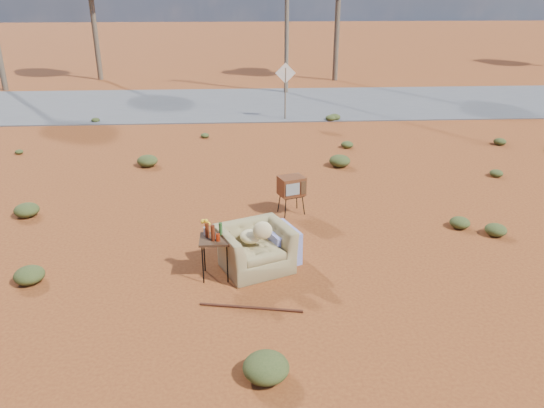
{
  "coord_description": "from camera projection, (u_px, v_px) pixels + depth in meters",
  "views": [
    {
      "loc": [
        -0.23,
        -8.48,
        4.96
      ],
      "look_at": [
        0.36,
        1.47,
        0.8
      ],
      "focal_mm": 35.0,
      "sensor_mm": 36.0,
      "label": 1
    }
  ],
  "objects": [
    {
      "name": "scrub_patch",
      "position": [
        220.0,
        185.0,
        13.69
      ],
      "size": [
        17.49,
        8.07,
        0.33
      ],
      "color": "#424920",
      "rests_on": "ground"
    },
    {
      "name": "tv_unit",
      "position": [
        292.0,
        186.0,
        12.11
      ],
      "size": [
        0.67,
        0.61,
        0.9
      ],
      "rotation": [
        0.0,
        0.0,
        0.35
      ],
      "color": "black",
      "rests_on": "ground"
    },
    {
      "name": "rusty_bar",
      "position": [
        251.0,
        307.0,
        8.73
      ],
      "size": [
        1.7,
        0.37,
        0.05
      ],
      "primitive_type": "cylinder",
      "rotation": [
        0.0,
        1.57,
        -0.19
      ],
      "color": "#491D13",
      "rests_on": "ground"
    },
    {
      "name": "side_table",
      "position": [
        213.0,
        236.0,
        9.42
      ],
      "size": [
        0.54,
        0.54,
        1.08
      ],
      "rotation": [
        0.0,
        0.0,
        0.0
      ],
      "color": "#3A2115",
      "rests_on": "ground"
    },
    {
      "name": "highway",
      "position": [
        246.0,
        104.0,
        23.54
      ],
      "size": [
        140.0,
        7.0,
        0.04
      ],
      "primitive_type": "cube",
      "color": "#565659",
      "rests_on": "ground"
    },
    {
      "name": "ground",
      "position": [
        257.0,
        275.0,
        9.73
      ],
      "size": [
        140.0,
        140.0,
        0.0
      ],
      "primitive_type": "plane",
      "color": "brown",
      "rests_on": "ground"
    },
    {
      "name": "road_sign",
      "position": [
        285.0,
        81.0,
        20.29
      ],
      "size": [
        0.78,
        0.06,
        2.19
      ],
      "color": "brown",
      "rests_on": "ground"
    },
    {
      "name": "armchair",
      "position": [
        260.0,
        242.0,
        9.86
      ],
      "size": [
        1.64,
        1.44,
        1.11
      ],
      "rotation": [
        0.0,
        0.0,
        0.4
      ],
      "color": "olive",
      "rests_on": "ground"
    },
    {
      "name": "utility_pole_center",
      "position": [
        287.0,
        2.0,
        24.37
      ],
      "size": [
        1.4,
        0.2,
        8.0
      ],
      "color": "brown",
      "rests_on": "ground"
    }
  ]
}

